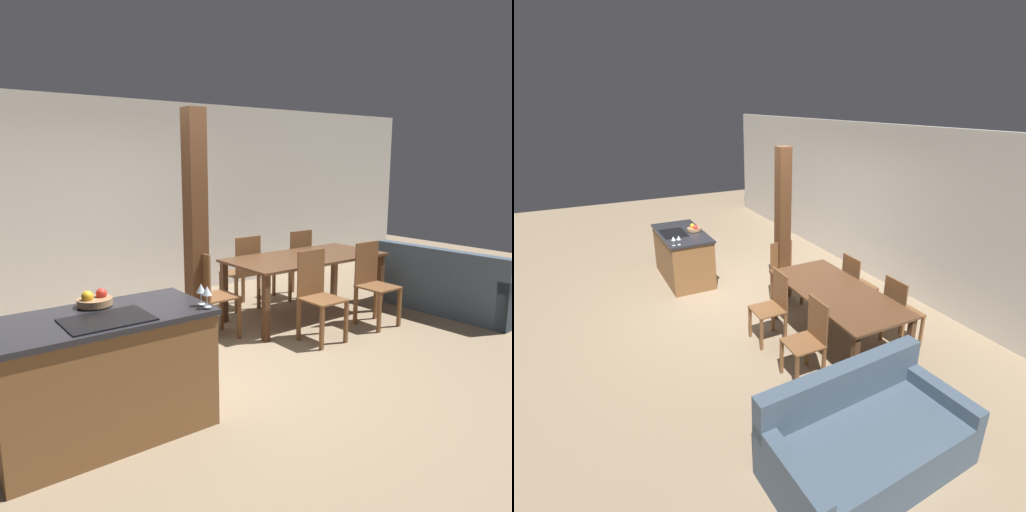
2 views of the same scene
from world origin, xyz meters
The scene contains 14 objects.
ground_plane centered at (0.00, 0.00, 0.00)m, with size 16.00×16.00×0.00m, color #847056.
wall_back centered at (0.00, 2.59, 1.35)m, with size 11.20×0.08×2.70m.
kitchen_island centered at (-1.30, -0.58, 0.44)m, with size 1.48×0.76×0.89m.
fruit_bowl centered at (-1.26, -0.36, 0.93)m, with size 0.25×0.25×0.12m.
wine_glass_near centered at (-0.64, -0.89, 1.01)m, with size 0.07×0.07×0.15m.
wine_glass_middle centered at (-0.64, -0.80, 1.01)m, with size 0.07×0.07×0.15m.
dining_table centered at (1.66, 0.62, 0.67)m, with size 1.98×0.94×0.76m.
dining_chair_near_left centered at (1.22, -0.08, 0.51)m, with size 0.40×0.40×0.97m.
dining_chair_near_right centered at (2.11, -0.08, 0.51)m, with size 0.40×0.40×0.97m.
dining_chair_far_left centered at (1.22, 1.31, 0.51)m, with size 0.40×0.40×0.97m.
dining_chair_far_right centered at (2.11, 1.31, 0.51)m, with size 0.40×0.40×0.97m.
dining_chair_head_end centered at (0.30, 0.62, 0.51)m, with size 0.40×0.40×0.97m.
couch centered at (3.40, -0.30, 0.28)m, with size 1.02×1.84×0.84m.
timber_post centered at (0.16, 0.65, 1.21)m, with size 0.19×0.19×2.43m.
Camera 1 is at (-2.38, -3.82, 1.92)m, focal length 35.00 mm.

